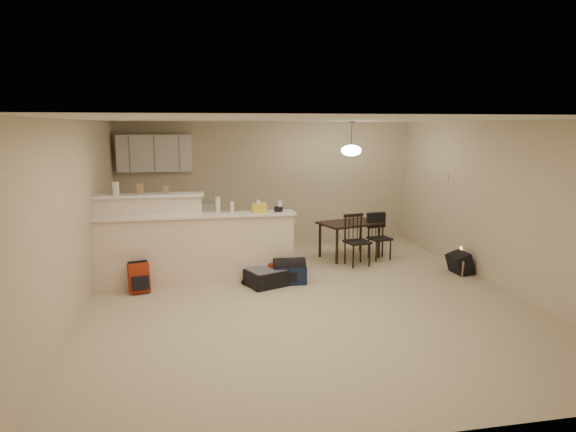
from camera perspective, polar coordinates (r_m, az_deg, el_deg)
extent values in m
plane|color=beige|center=(7.50, 1.80, -8.82)|extent=(7.00, 7.00, 0.00)
plane|color=white|center=(7.10, 1.91, 10.65)|extent=(7.00, 7.00, 0.00)
cube|color=beige|center=(10.60, -2.39, 3.67)|extent=(6.00, 0.02, 2.50)
cube|color=beige|center=(3.95, 13.39, -7.51)|extent=(6.00, 0.02, 2.50)
cube|color=beige|center=(7.16, -22.26, -0.16)|extent=(0.02, 7.00, 2.50)
cube|color=beige|center=(8.39, 22.26, 1.24)|extent=(0.02, 7.00, 2.50)
cube|color=beige|center=(8.05, -10.13, -3.78)|extent=(3.00, 0.28, 1.05)
cube|color=white|center=(7.93, -10.25, 0.05)|extent=(3.08, 0.38, 0.04)
cube|color=beige|center=(8.25, -15.07, -2.56)|extent=(1.60, 0.24, 1.35)
cube|color=white|center=(8.13, -15.29, 2.23)|extent=(1.68, 0.34, 0.04)
cube|color=white|center=(10.27, -14.57, 6.79)|extent=(1.40, 0.34, 0.70)
cube|color=white|center=(10.31, -13.15, -1.28)|extent=(1.80, 0.60, 0.90)
cube|color=beige|center=(9.67, 17.27, 4.10)|extent=(0.02, 0.12, 0.12)
cylinder|color=silver|center=(8.16, -18.60, 2.94)|extent=(0.10, 0.10, 0.20)
cube|color=#9A714F|center=(8.13, -16.11, 2.90)|extent=(0.10, 0.07, 0.16)
cube|color=#9A714F|center=(8.10, -13.43, 2.86)|extent=(0.08, 0.06, 0.12)
cylinder|color=silver|center=(7.92, -7.79, 1.20)|extent=(0.07, 0.07, 0.26)
cylinder|color=silver|center=(7.94, -6.22, 0.97)|extent=(0.06, 0.06, 0.18)
cube|color=#9A714F|center=(7.99, -3.24, 0.92)|extent=(0.22, 0.18, 0.14)
cube|color=#9A714F|center=(8.04, -1.07, 0.78)|extent=(0.12, 0.10, 0.08)
cylinder|color=silver|center=(7.99, -3.32, 1.10)|extent=(0.07, 0.07, 0.19)
cylinder|color=silver|center=(8.04, -0.89, 1.10)|extent=(0.07, 0.07, 0.17)
cube|color=black|center=(9.51, 6.87, -0.79)|extent=(1.23, 0.99, 0.04)
cylinder|color=black|center=(9.10, 5.46, -3.41)|extent=(0.05, 0.05, 0.63)
cylinder|color=black|center=(9.63, 10.06, -2.77)|extent=(0.05, 0.05, 0.63)
cylinder|color=black|center=(9.56, 3.57, -2.72)|extent=(0.05, 0.05, 0.63)
cylinder|color=black|center=(10.07, 8.07, -2.15)|extent=(0.05, 0.05, 0.63)
cylinder|color=brown|center=(9.35, 7.08, 8.89)|extent=(0.02, 0.02, 0.50)
cylinder|color=brown|center=(9.35, 7.11, 10.30)|extent=(0.12, 0.12, 0.03)
ellipsoid|color=white|center=(9.36, 7.04, 7.24)|extent=(0.36, 0.36, 0.20)
cube|color=black|center=(7.96, -1.92, -6.77)|extent=(0.85, 0.71, 0.25)
cube|color=#9E2811|center=(7.88, -16.24, -6.62)|extent=(0.33, 0.25, 0.44)
cube|color=#12203B|center=(8.01, 0.15, -6.54)|extent=(0.53, 0.31, 0.28)
cube|color=black|center=(9.00, 18.56, -5.02)|extent=(0.29, 0.39, 0.34)
cube|color=#9A714F|center=(8.94, 18.51, -5.25)|extent=(0.10, 0.38, 0.29)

